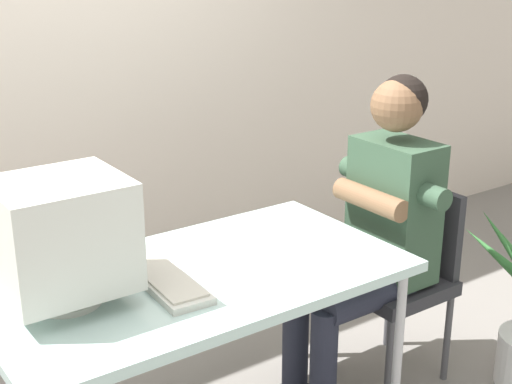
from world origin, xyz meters
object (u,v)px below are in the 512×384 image
Objects in this scene: desk at (197,285)px; person_seated at (374,227)px; office_chair at (403,270)px; keyboard at (163,278)px; crt_monitor at (63,235)px.

person_seated is at bearing -1.80° from desk.
office_chair is 0.31m from person_seated.
keyboard is 1.18m from office_chair.
office_chair is at bearing -1.48° from keyboard.
desk is 1.72× the size of office_chair.
desk is at bearing -1.60° from keyboard.
crt_monitor reaches higher than desk.
person_seated is (-0.19, 0.00, 0.24)m from office_chair.
person_seated is (1.27, -0.07, -0.24)m from crt_monitor.
desk is 1.04m from office_chair.
desk is at bearing -6.24° from crt_monitor.
office_chair is (1.46, -0.07, -0.48)m from crt_monitor.
person_seated reaches higher than crt_monitor.
desk is 3.09× the size of keyboard.
crt_monitor is at bearing 176.64° from person_seated.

